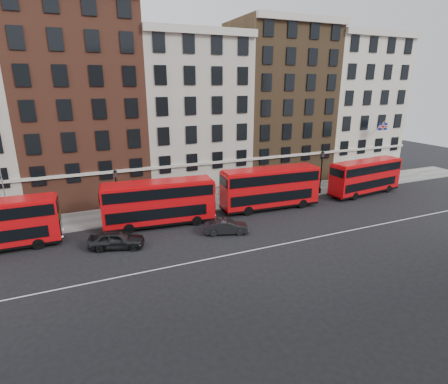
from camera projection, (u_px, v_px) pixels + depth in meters
name	position (u px, v px, depth m)	size (l,w,h in m)	color
ground	(256.00, 238.00, 31.17)	(120.00, 120.00, 0.00)	black
pavement	(213.00, 202.00, 40.37)	(80.00, 5.00, 0.15)	gray
kerb	(221.00, 209.00, 38.18)	(80.00, 0.30, 0.16)	gray
road_centre_line	(267.00, 247.00, 29.42)	(70.00, 0.12, 0.01)	white
building_terrace	(188.00, 108.00, 43.72)	(64.00, 11.95, 22.00)	#AEA896
bus_b	(159.00, 202.00, 33.29)	(10.72, 3.46, 4.43)	red
bus_c	(270.00, 187.00, 37.84)	(10.98, 3.19, 4.56)	red
bus_d	(365.00, 176.00, 42.95)	(10.37, 3.61, 4.27)	red
car_rear	(117.00, 239.00, 29.10)	(1.82, 4.53, 1.54)	black
car_front	(226.00, 227.00, 31.96)	(1.40, 4.02, 1.32)	black
lamp_post_left	(117.00, 194.00, 33.55)	(0.44, 0.44, 5.33)	black
lamp_post_right	(321.00, 170.00, 42.65)	(0.44, 0.44, 5.33)	black
traffic_light	(388.00, 167.00, 47.19)	(0.25, 0.45, 3.27)	black
iron_railings	(206.00, 192.00, 42.13)	(6.60, 0.06, 1.00)	black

